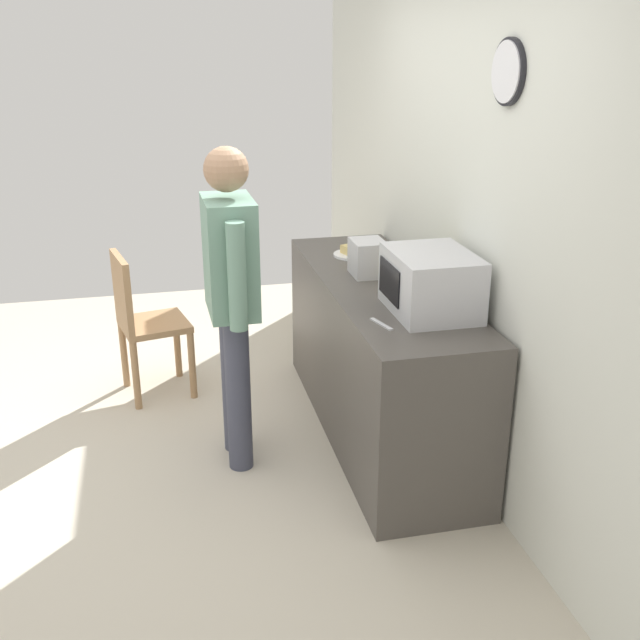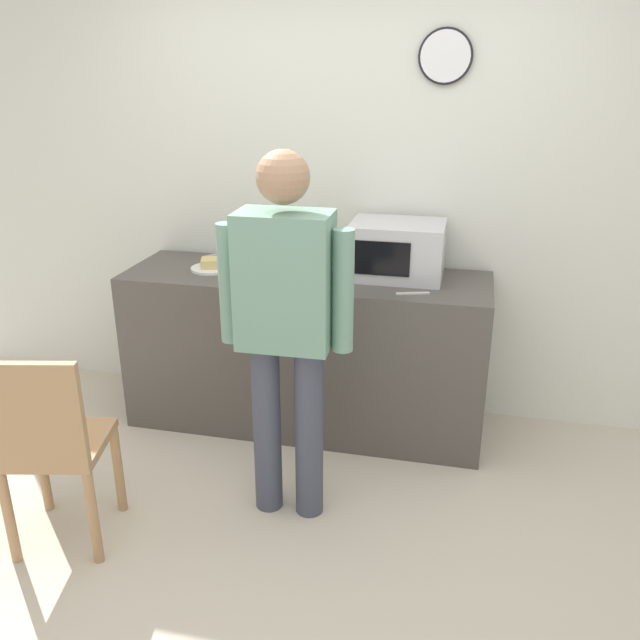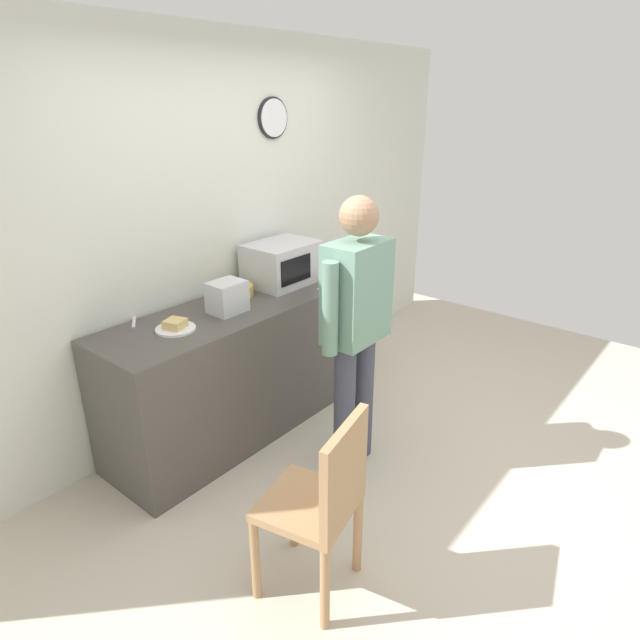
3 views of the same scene
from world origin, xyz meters
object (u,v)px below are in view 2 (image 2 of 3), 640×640
at_px(microwave, 397,250).
at_px(spoon_utensil, 215,255).
at_px(salad_bowl, 328,263).
at_px(fork_utensil, 413,293).
at_px(wooden_chair, 50,443).
at_px(sandwich_plate, 211,266).
at_px(person_standing, 286,316).
at_px(toaster, 276,258).

relative_size(microwave, spoon_utensil, 2.94).
relative_size(salad_bowl, fork_utensil, 1.19).
bearing_deg(wooden_chair, sandwich_plate, 80.03).
distance_m(salad_bowl, person_standing, 0.97).
height_order(fork_utensil, person_standing, person_standing).
bearing_deg(microwave, person_standing, -111.44).
xyz_separation_m(fork_utensil, spoon_utensil, (-1.25, 0.46, 0.00)).
bearing_deg(wooden_chair, fork_utensil, 39.18).
bearing_deg(microwave, toaster, -168.58).
height_order(fork_utensil, wooden_chair, wooden_chair).
bearing_deg(sandwich_plate, microwave, 6.25).
distance_m(fork_utensil, spoon_utensil, 1.33).
bearing_deg(salad_bowl, wooden_chair, -120.90).
height_order(sandwich_plate, fork_utensil, sandwich_plate).
xyz_separation_m(salad_bowl, wooden_chair, (-0.87, -1.45, -0.42)).
distance_m(sandwich_plate, spoon_utensil, 0.30).
xyz_separation_m(person_standing, wooden_chair, (-0.90, -0.48, -0.47)).
xyz_separation_m(salad_bowl, spoon_utensil, (-0.73, 0.13, -0.03)).
height_order(microwave, fork_utensil, microwave).
bearing_deg(fork_utensil, toaster, 168.65).
xyz_separation_m(microwave, wooden_chair, (-1.26, -1.41, -0.54)).
height_order(toaster, wooden_chair, toaster).
relative_size(sandwich_plate, spoon_utensil, 1.37).
bearing_deg(wooden_chair, salad_bowl, 59.10).
xyz_separation_m(fork_utensil, wooden_chair, (-1.38, -1.13, -0.39)).
bearing_deg(spoon_utensil, wooden_chair, -94.87).
bearing_deg(microwave, wooden_chair, -131.84).
relative_size(toaster, fork_utensil, 1.29).
bearing_deg(wooden_chair, microwave, 48.16).
bearing_deg(microwave, spoon_utensil, 171.33).
xyz_separation_m(sandwich_plate, toaster, (0.39, -0.02, 0.08)).
bearing_deg(person_standing, toaster, 109.16).
relative_size(salad_bowl, person_standing, 0.12).
distance_m(toaster, fork_utensil, 0.78).
bearing_deg(toaster, wooden_chair, -115.81).
bearing_deg(microwave, salad_bowl, 173.83).
bearing_deg(salad_bowl, fork_utensil, -32.42).
height_order(spoon_utensil, person_standing, person_standing).
bearing_deg(wooden_chair, person_standing, 28.13).
distance_m(toaster, wooden_chair, 1.50).
height_order(sandwich_plate, salad_bowl, salad_bowl).
height_order(sandwich_plate, spoon_utensil, sandwich_plate).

